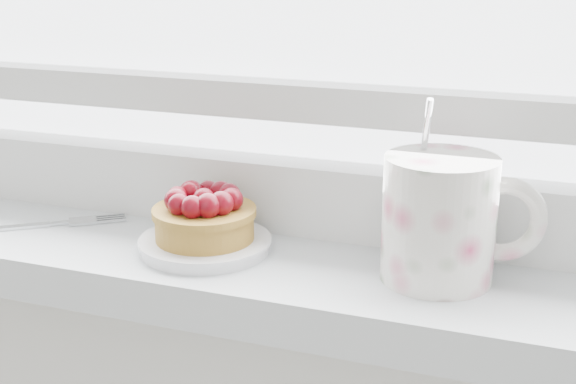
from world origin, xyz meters
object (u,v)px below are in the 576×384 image
at_px(saucer, 205,244).
at_px(floral_mug, 444,217).
at_px(raspberry_tart, 205,215).
at_px(fork, 35,225).

height_order(saucer, floral_mug, floral_mug).
bearing_deg(saucer, raspberry_tart, -20.92).
bearing_deg(floral_mug, fork, -178.18).
bearing_deg(fork, floral_mug, 1.82).
bearing_deg(floral_mug, saucer, -177.11).
distance_m(raspberry_tart, floral_mug, 0.22).
relative_size(raspberry_tart, fork, 0.63).
bearing_deg(fork, raspberry_tart, 0.57).
xyz_separation_m(floral_mug, fork, (-0.41, -0.01, -0.05)).
distance_m(saucer, floral_mug, 0.22).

